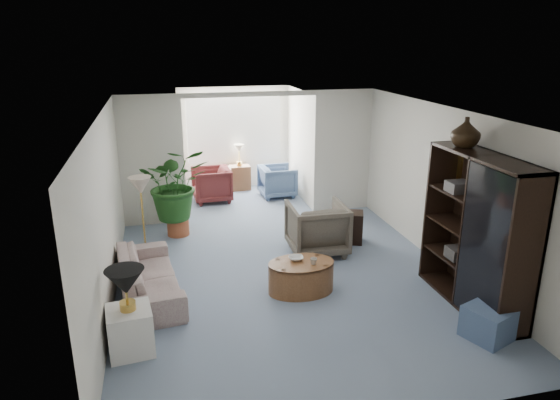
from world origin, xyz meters
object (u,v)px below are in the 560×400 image
object	(u,v)px
entertainment_cabinet	(477,233)
sunroom_chair_maroon	(211,185)
end_table	(130,331)
floor_lamp	(140,186)
ottoman	(489,323)
coffee_bowl	(296,258)
cabinet_urn	(466,132)
sunroom_chair_blue	(277,181)
sunroom_table	(240,177)
plant_pot	(178,226)
side_table_dark	(349,227)
framed_picture	(453,164)
table_lamp	(125,282)
wingback_chair	(317,228)
sofa	(149,276)
coffee_cup	(314,261)
coffee_table	(301,277)

from	to	relation	value
entertainment_cabinet	sunroom_chair_maroon	size ratio (longest dim) A/B	2.52
end_table	sunroom_chair_maroon	distance (m)	5.68
floor_lamp	ottoman	distance (m)	5.37
coffee_bowl	cabinet_urn	bearing A→B (deg)	-12.36
ottoman	sunroom_chair_blue	world-z (taller)	sunroom_chair_blue
sunroom_table	entertainment_cabinet	bearing A→B (deg)	-70.58
plant_pot	sunroom_table	distance (m)	3.07
side_table_dark	sunroom_chair_blue	bearing A→B (deg)	101.89
entertainment_cabinet	ottoman	world-z (taller)	entertainment_cabinet
framed_picture	end_table	xyz separation A→B (m)	(-4.68, -1.16, -1.43)
floor_lamp	side_table_dark	world-z (taller)	floor_lamp
table_lamp	sunroom_chair_blue	distance (m)	6.28
floor_lamp	wingback_chair	bearing A→B (deg)	-8.34
sofa	ottoman	distance (m)	4.50
entertainment_cabinet	sunroom_table	distance (m)	6.56
coffee_bowl	table_lamp	bearing A→B (deg)	-155.10
table_lamp	sunroom_chair_maroon	distance (m)	5.70
coffee_cup	plant_pot	size ratio (longest dim) A/B	0.25
coffee_bowl	cabinet_urn	distance (m)	2.88
coffee_bowl	cabinet_urn	world-z (taller)	cabinet_urn
entertainment_cabinet	coffee_bowl	bearing A→B (deg)	155.89
side_table_dark	entertainment_cabinet	bearing A→B (deg)	-72.01
end_table	sunroom_chair_maroon	bearing A→B (deg)	74.36
floor_lamp	ottoman	xyz separation A→B (m)	(4.06, -3.36, -1.05)
table_lamp	coffee_cup	distance (m)	2.63
cabinet_urn	sunroom_table	world-z (taller)	cabinet_urn
coffee_cup	sunroom_chair_maroon	xyz separation A→B (m)	(-0.93, 4.62, -0.12)
sofa	sunroom_chair_maroon	bearing A→B (deg)	-24.32
floor_lamp	sunroom_table	bearing A→B (deg)	59.03
side_table_dark	cabinet_urn	bearing A→B (deg)	-67.83
coffee_table	sunroom_chair_maroon	world-z (taller)	sunroom_chair_maroon
sofa	table_lamp	distance (m)	1.49
wingback_chair	sunroom_table	bearing A→B (deg)	-79.13
coffee_table	cabinet_urn	distance (m)	2.99
sunroom_table	side_table_dark	bearing A→B (deg)	-69.63
sunroom_table	cabinet_urn	bearing A→B (deg)	-69.00
framed_picture	end_table	world-z (taller)	framed_picture
coffee_bowl	coffee_cup	bearing A→B (deg)	-45.00
side_table_dark	cabinet_urn	size ratio (longest dim) A/B	1.38
end_table	entertainment_cabinet	distance (m)	4.52
ottoman	framed_picture	bearing A→B (deg)	75.46
end_table	framed_picture	bearing A→B (deg)	13.88
entertainment_cabinet	sunroom_chair_maroon	world-z (taller)	entertainment_cabinet
coffee_cup	side_table_dark	bearing A→B (deg)	54.77
ottoman	entertainment_cabinet	bearing A→B (deg)	71.97
sofa	floor_lamp	bearing A→B (deg)	-3.63
ottoman	sunroom_table	distance (m)	7.19
floor_lamp	wingback_chair	world-z (taller)	floor_lamp
end_table	wingback_chair	world-z (taller)	wingback_chair
sofa	entertainment_cabinet	xyz separation A→B (m)	(4.25, -1.28, 0.76)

